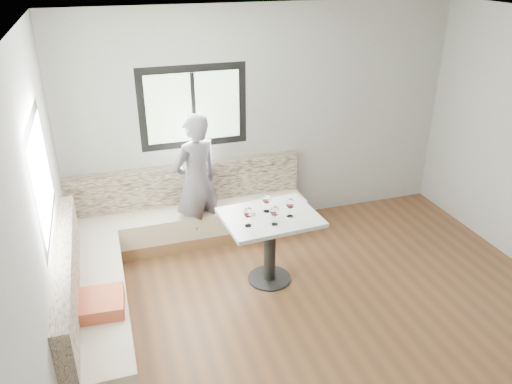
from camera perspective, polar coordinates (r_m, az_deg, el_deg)
room at (r=4.24m, az=10.52°, el=-1.32°), size 5.01×5.01×2.81m
banquette at (r=5.70m, az=-11.57°, el=-6.34°), size 2.90×2.80×0.95m
table at (r=5.35m, az=1.60°, el=-4.61°), size 1.03×0.83×0.81m
person at (r=5.96m, az=-6.83°, el=1.12°), size 0.73×0.62×1.69m
olive_ramekin at (r=5.27m, az=-0.58°, el=-2.36°), size 0.09×0.09×0.03m
wine_glass_a at (r=4.99m, az=-0.91°, el=-2.45°), size 0.09×0.09×0.21m
wine_glass_b at (r=5.02m, az=2.15°, el=-2.30°), size 0.09×0.09×0.21m
wine_glass_c at (r=5.18m, az=3.94°, el=-1.40°), size 0.09×0.09×0.21m
wine_glass_d at (r=5.26m, az=1.23°, el=-0.85°), size 0.09×0.09×0.21m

